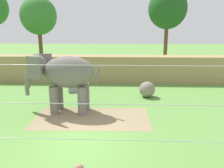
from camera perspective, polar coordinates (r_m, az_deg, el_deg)
name	(u,v)px	position (r m, az deg, el deg)	size (l,w,h in m)	color
ground_plane	(79,145)	(9.86, -8.12, -14.70)	(120.00, 120.00, 0.00)	#609342
dirt_patch	(92,118)	(12.42, -5.04, -8.37)	(6.06, 3.24, 0.01)	#937F5B
embankment_wall	(102,69)	(20.40, -2.45, 3.85)	(36.00, 1.80, 2.28)	tan
elephant	(63,75)	(13.03, -12.08, 2.32)	(4.38, 1.84, 3.25)	slate
enrichment_ball	(147,89)	(16.00, 8.75, -1.32)	(1.08, 1.08, 1.08)	gray
cable_fence	(58,130)	(6.50, -13.27, -11.19)	(11.60, 0.20, 3.93)	brown
feed_trough	(78,89)	(17.36, -8.54, -1.20)	(1.48, 0.88, 0.44)	gray
tree_far_left	(39,16)	(28.11, -17.81, 15.79)	(4.03, 4.03, 8.10)	brown
tree_left_of_centre	(168,9)	(28.25, 13.65, 17.68)	(4.39, 4.39, 9.09)	brown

